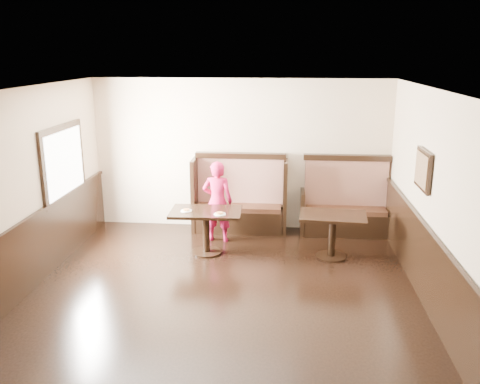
# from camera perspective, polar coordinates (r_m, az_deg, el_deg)

# --- Properties ---
(ground) EXTENTS (7.00, 7.00, 0.00)m
(ground) POSITION_cam_1_polar(r_m,az_deg,el_deg) (6.67, -2.66, -13.78)
(ground) COLOR black
(ground) RESTS_ON ground
(room_shell) EXTENTS (7.00, 7.00, 7.00)m
(room_shell) POSITION_cam_1_polar(r_m,az_deg,el_deg) (6.67, -4.96, -7.42)
(room_shell) COLOR #CAB693
(room_shell) RESTS_ON ground
(booth_main) EXTENTS (1.75, 0.72, 1.45)m
(booth_main) POSITION_cam_1_polar(r_m,az_deg,el_deg) (9.50, -0.02, -1.22)
(booth_main) COLOR black
(booth_main) RESTS_ON ground
(booth_neighbor) EXTENTS (1.65, 0.72, 1.45)m
(booth_neighbor) POSITION_cam_1_polar(r_m,az_deg,el_deg) (9.54, 11.73, -1.76)
(booth_neighbor) COLOR black
(booth_neighbor) RESTS_ON ground
(table_main) EXTENTS (1.18, 0.75, 0.74)m
(table_main) POSITION_cam_1_polar(r_m,az_deg,el_deg) (8.40, -3.83, -3.23)
(table_main) COLOR black
(table_main) RESTS_ON ground
(table_neighbor) EXTENTS (1.11, 0.77, 0.73)m
(table_neighbor) POSITION_cam_1_polar(r_m,az_deg,el_deg) (8.35, 10.36, -3.72)
(table_neighbor) COLOR black
(table_neighbor) RESTS_ON ground
(child) EXTENTS (0.55, 0.38, 1.45)m
(child) POSITION_cam_1_polar(r_m,az_deg,el_deg) (8.90, -2.54, -1.08)
(child) COLOR #B01241
(child) RESTS_ON ground
(pizza_plate_left) EXTENTS (0.19, 0.19, 0.03)m
(pizza_plate_left) POSITION_cam_1_polar(r_m,az_deg,el_deg) (8.35, -6.06, -2.07)
(pizza_plate_left) COLOR white
(pizza_plate_left) RESTS_ON table_main
(pizza_plate_right) EXTENTS (0.20, 0.20, 0.04)m
(pizza_plate_right) POSITION_cam_1_polar(r_m,az_deg,el_deg) (8.14, -2.28, -2.44)
(pizza_plate_right) COLOR white
(pizza_plate_right) RESTS_ON table_main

